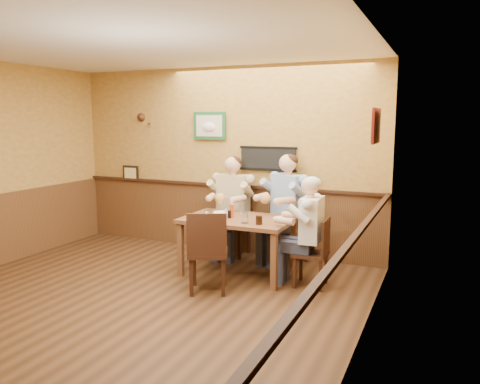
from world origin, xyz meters
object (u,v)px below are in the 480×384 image
object	(u,v)px
diner_blue_polo	(288,214)
dining_table	(238,225)
water_glass_mid	(245,218)
chair_back_right	(288,228)
chair_right_end	(311,252)
pepper_shaker	(229,214)
hot_sauce_bottle	(232,210)
salt_shaker	(226,212)
chair_back_left	(233,224)
diner_white_elder	(311,238)
diner_tan_shirt	(233,211)
cola_tumbler	(259,220)
water_glass_left	(208,216)
chair_near_side	(208,251)

from	to	relation	value
diner_blue_polo	dining_table	bearing A→B (deg)	-94.66
dining_table	water_glass_mid	bearing A→B (deg)	-51.15
chair_back_right	chair_right_end	size ratio (longest dim) A/B	1.15
diner_blue_polo	pepper_shaker	size ratio (longest dim) A/B	13.75
diner_blue_polo	hot_sauce_bottle	size ratio (longest dim) A/B	7.01
diner_blue_polo	salt_shaker	world-z (taller)	diner_blue_polo
chair_back_left	diner_white_elder	world-z (taller)	diner_white_elder
diner_blue_polo	diner_white_elder	distance (m)	1.02
dining_table	chair_back_left	xyz separation A→B (m)	(-0.41, 0.75, -0.19)
chair_back_left	diner_tan_shirt	xyz separation A→B (m)	(0.00, 0.00, 0.20)
chair_back_left	cola_tumbler	size ratio (longest dim) A/B	8.71
water_glass_left	water_glass_mid	distance (m)	0.47
dining_table	pepper_shaker	world-z (taller)	pepper_shaker
pepper_shaker	dining_table	bearing A→B (deg)	33.75
water_glass_mid	pepper_shaker	xyz separation A→B (m)	(-0.29, 0.18, -0.02)
chair_back_right	chair_near_side	bearing A→B (deg)	-83.97
diner_tan_shirt	water_glass_mid	size ratio (longest dim) A/B	9.86
chair_right_end	diner_tan_shirt	xyz separation A→B (m)	(-1.41, 0.82, 0.25)
pepper_shaker	chair_back_left	bearing A→B (deg)	111.17
chair_right_end	water_glass_left	xyz separation A→B (m)	(-1.27, -0.25, 0.39)
dining_table	diner_white_elder	size ratio (longest dim) A/B	1.16
water_glass_left	water_glass_mid	size ratio (longest dim) A/B	0.95
dining_table	chair_back_left	size ratio (longest dim) A/B	1.50
dining_table	salt_shaker	size ratio (longest dim) A/B	17.54
chair_near_side	water_glass_left	world-z (taller)	chair_near_side
diner_white_elder	cola_tumbler	size ratio (longest dim) A/B	11.25
dining_table	salt_shaker	xyz separation A→B (m)	(-0.22, 0.11, 0.13)
diner_white_elder	pepper_shaker	xyz separation A→B (m)	(-1.10, 0.00, 0.20)
pepper_shaker	chair_near_side	bearing A→B (deg)	-87.10
diner_tan_shirt	water_glass_left	world-z (taller)	diner_tan_shirt
diner_blue_polo	pepper_shaker	world-z (taller)	diner_blue_polo
chair_back_right	diner_white_elder	size ratio (longest dim) A/B	0.80
chair_back_right	chair_near_side	xyz separation A→B (m)	(-0.50, -1.50, 0.00)
chair_near_side	pepper_shaker	world-z (taller)	chair_near_side
chair_back_left	chair_near_side	size ratio (longest dim) A/B	0.96
diner_white_elder	diner_blue_polo	bearing A→B (deg)	-148.26
chair_near_side	diner_white_elder	bearing A→B (deg)	-172.64
chair_back_right	pepper_shaker	size ratio (longest dim) A/B	9.62
dining_table	chair_near_side	xyz separation A→B (m)	(-0.06, -0.72, -0.17)
chair_near_side	pepper_shaker	distance (m)	0.73
water_glass_left	chair_back_right	bearing A→B (deg)	57.50
cola_tumbler	diner_white_elder	bearing A→B (deg)	16.65
dining_table	chair_back_left	world-z (taller)	chair_back_left
water_glass_left	cola_tumbler	distance (m)	0.66
water_glass_mid	pepper_shaker	size ratio (longest dim) A/B	1.35
dining_table	chair_near_side	distance (m)	0.74
diner_tan_shirt	chair_right_end	bearing A→B (deg)	-30.66
dining_table	water_glass_mid	world-z (taller)	water_glass_mid
dining_table	salt_shaker	bearing A→B (deg)	154.59
pepper_shaker	hot_sauce_bottle	bearing A→B (deg)	65.13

